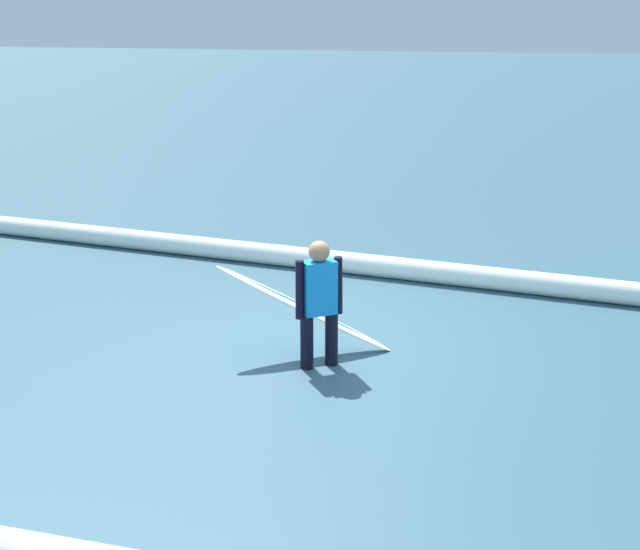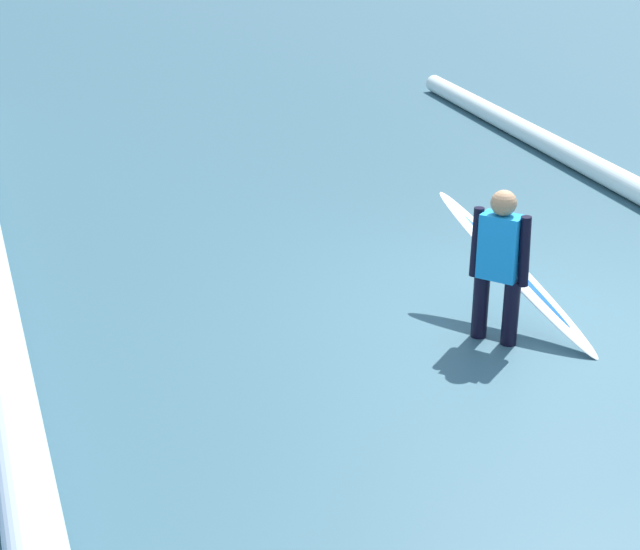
# 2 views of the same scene
# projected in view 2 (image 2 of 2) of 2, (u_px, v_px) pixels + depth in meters

# --- Properties ---
(ground_plane) EXTENTS (177.04, 177.04, 0.00)m
(ground_plane) POSITION_uv_depth(u_px,v_px,m) (517.00, 320.00, 8.71)
(ground_plane) COLOR #365C69
(surfer) EXTENTS (0.42, 0.38, 1.38)m
(surfer) POSITION_uv_depth(u_px,v_px,m) (499.00, 259.00, 8.03)
(surfer) COLOR black
(surfer) RESTS_ON ground_plane
(surfboard) EXTENTS (1.91, 0.91, 1.06)m
(surfboard) POSITION_uv_depth(u_px,v_px,m) (515.00, 271.00, 8.46)
(surfboard) COLOR white
(surfboard) RESTS_ON ground_plane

